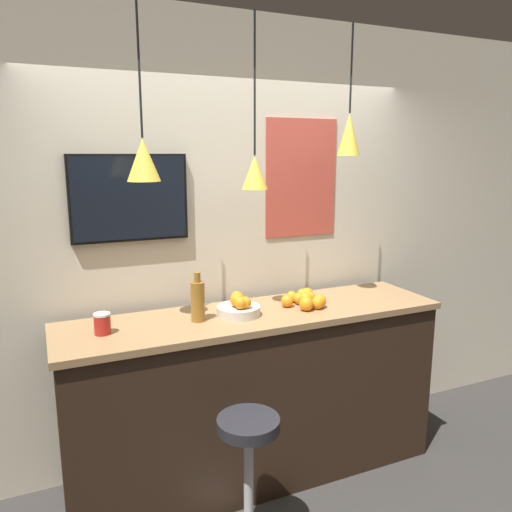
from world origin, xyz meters
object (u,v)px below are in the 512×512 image
at_px(bar_stool, 249,472).
at_px(mounted_tv, 130,198).
at_px(fruit_bowl, 239,307).
at_px(spread_jar, 102,324).
at_px(juice_bottle, 198,300).

height_order(bar_stool, mounted_tv, mounted_tv).
relative_size(fruit_bowl, spread_jar, 2.24).
xyz_separation_m(spread_jar, mounted_tv, (0.24, 0.36, 0.63)).
xyz_separation_m(bar_stool, spread_jar, (-0.60, 0.57, 0.69)).
bearing_deg(juice_bottle, mounted_tv, 128.93).
relative_size(bar_stool, mounted_tv, 1.09).
bearing_deg(juice_bottle, fruit_bowl, -1.10).
distance_m(juice_bottle, spread_jar, 0.53).
bearing_deg(spread_jar, juice_bottle, 0.00).
distance_m(fruit_bowl, juice_bottle, 0.26).
height_order(juice_bottle, spread_jar, juice_bottle).
bearing_deg(bar_stool, spread_jar, 136.56).
relative_size(bar_stool, juice_bottle, 2.63).
distance_m(juice_bottle, mounted_tv, 0.73).
xyz_separation_m(bar_stool, fruit_bowl, (0.18, 0.56, 0.68)).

